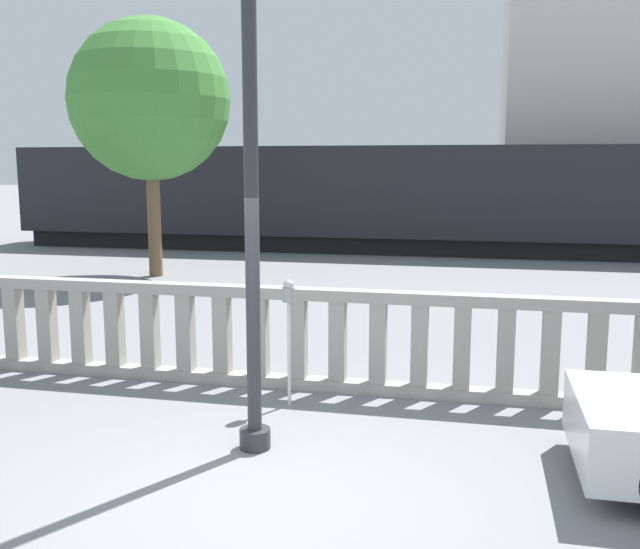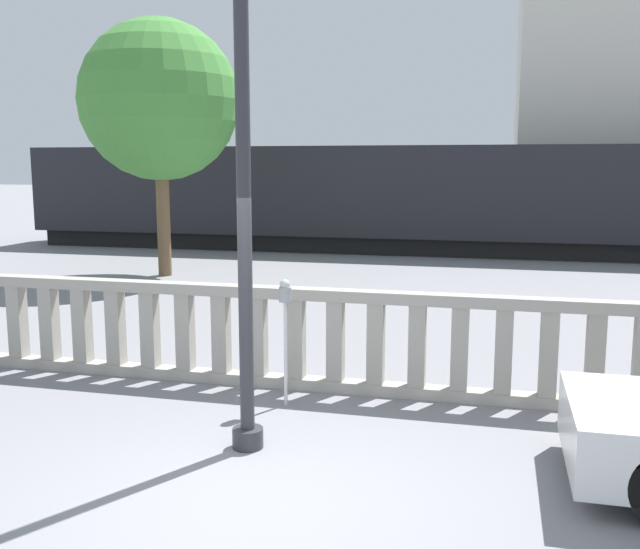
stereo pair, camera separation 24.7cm
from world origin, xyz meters
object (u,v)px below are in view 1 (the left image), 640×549
lamppost (251,140)px  parking_meter (289,308)px  tree_left (150,101)px  train_near (422,197)px

lamppost → parking_meter: 2.28m
lamppost → tree_left: (-5.85, 10.06, 1.32)m
lamppost → tree_left: tree_left is taller
parking_meter → tree_left: bearing=123.8°
lamppost → parking_meter: bearing=89.8°
lamppost → train_near: (0.33, 16.53, -1.26)m
train_near → tree_left: bearing=-133.7°
tree_left → parking_meter: bearing=-56.2°
train_near → lamppost: bearing=-91.2°
tree_left → train_near: bearing=46.3°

